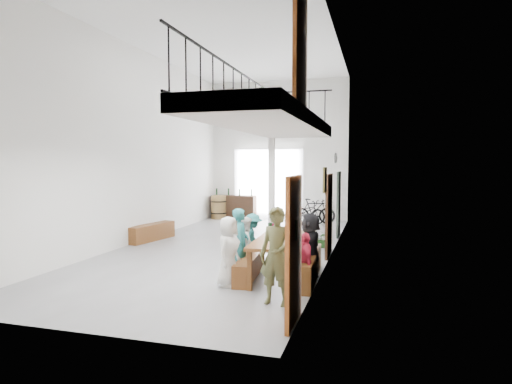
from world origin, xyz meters
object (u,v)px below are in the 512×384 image
(side_bench, at_px, (151,232))
(bench_inner, at_px, (250,266))
(serving_counter, at_px, (234,207))
(host_standing, at_px, (277,256))
(oak_barrel, at_px, (219,207))
(tasting_table, at_px, (280,243))
(bicycle_near, at_px, (305,211))

(side_bench, bearing_deg, bench_inner, -37.86)
(bench_inner, xyz_separation_m, serving_counter, (-3.15, 8.34, 0.26))
(bench_inner, relative_size, host_standing, 1.16)
(oak_barrel, bearing_deg, host_standing, -64.28)
(tasting_table, distance_m, bicycle_near, 7.77)
(serving_counter, bearing_deg, side_bench, -97.64)
(oak_barrel, distance_m, host_standing, 10.62)
(host_standing, height_order, bicycle_near, host_standing)
(tasting_table, xyz_separation_m, host_standing, (0.28, -1.55, 0.08))
(bench_inner, height_order, serving_counter, serving_counter)
(bench_inner, relative_size, side_bench, 1.06)
(tasting_table, height_order, side_bench, tasting_table)
(serving_counter, bearing_deg, host_standing, -67.24)
(serving_counter, relative_size, bicycle_near, 1.07)
(side_bench, height_order, oak_barrel, oak_barrel)
(host_standing, bearing_deg, oak_barrel, 123.40)
(host_standing, bearing_deg, serving_counter, 120.04)
(host_standing, bearing_deg, tasting_table, 108.06)
(bench_inner, height_order, bicycle_near, bicycle_near)
(side_bench, distance_m, oak_barrel, 5.07)
(side_bench, height_order, host_standing, host_standing)
(tasting_table, bearing_deg, side_bench, 144.53)
(bicycle_near, bearing_deg, host_standing, -157.52)
(side_bench, xyz_separation_m, host_standing, (4.79, -4.49, 0.55))
(tasting_table, height_order, oak_barrel, oak_barrel)
(side_bench, bearing_deg, tasting_table, -33.17)
(serving_counter, xyz_separation_m, host_standing, (4.04, -9.81, 0.32))
(bench_inner, bearing_deg, bicycle_near, 86.49)
(tasting_table, bearing_deg, oak_barrel, 116.05)
(bench_inner, relative_size, oak_barrel, 1.94)
(oak_barrel, height_order, serving_counter, oak_barrel)
(tasting_table, xyz_separation_m, oak_barrel, (-4.32, 8.01, -0.24))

